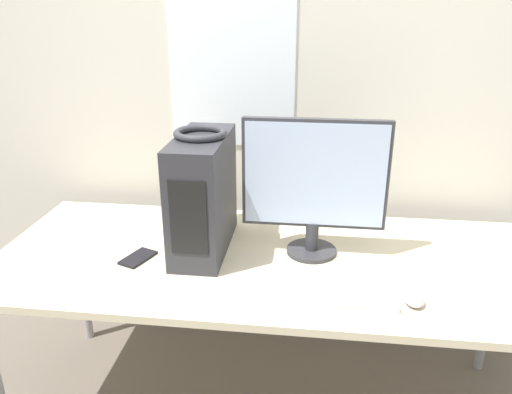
# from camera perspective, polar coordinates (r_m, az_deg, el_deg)

# --- Properties ---
(wall_back) EXTENTS (8.00, 0.07, 2.70)m
(wall_back) POSITION_cam_1_polar(r_m,az_deg,el_deg) (2.24, 3.18, 14.70)
(wall_back) COLOR beige
(wall_back) RESTS_ON ground_plane
(desk) EXTENTS (2.08, 0.86, 0.72)m
(desk) POSITION_cam_1_polar(r_m,az_deg,el_deg) (1.92, 1.59, -7.95)
(desk) COLOR beige
(desk) RESTS_ON ground_plane
(pc_tower) EXTENTS (0.18, 0.45, 0.44)m
(pc_tower) POSITION_cam_1_polar(r_m,az_deg,el_deg) (1.88, -6.10, 0.31)
(pc_tower) COLOR #2D2D33
(pc_tower) RESTS_ON desk
(headphones) EXTENTS (0.19, 0.19, 0.03)m
(headphones) POSITION_cam_1_polar(r_m,az_deg,el_deg) (1.81, -6.38, 7.26)
(headphones) COLOR #333338
(headphones) RESTS_ON pc_tower
(monitor_main) EXTENTS (0.53, 0.19, 0.52)m
(monitor_main) POSITION_cam_1_polar(r_m,az_deg,el_deg) (1.82, 6.69, 1.65)
(monitor_main) COLOR #333338
(monitor_main) RESTS_ON desk
(keyboard) EXTENTS (0.46, 0.14, 0.02)m
(keyboard) POSITION_cam_1_polar(r_m,az_deg,el_deg) (1.67, 7.88, -10.95)
(keyboard) COLOR silver
(keyboard) RESTS_ON desk
(mouse) EXTENTS (0.06, 0.09, 0.04)m
(mouse) POSITION_cam_1_polar(r_m,az_deg,el_deg) (1.69, 17.64, -11.06)
(mouse) COLOR #B2B2B7
(mouse) RESTS_ON desk
(cell_phone) EXTENTS (0.12, 0.16, 0.01)m
(cell_phone) POSITION_cam_1_polar(r_m,az_deg,el_deg) (1.93, -13.33, -6.78)
(cell_phone) COLOR black
(cell_phone) RESTS_ON desk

